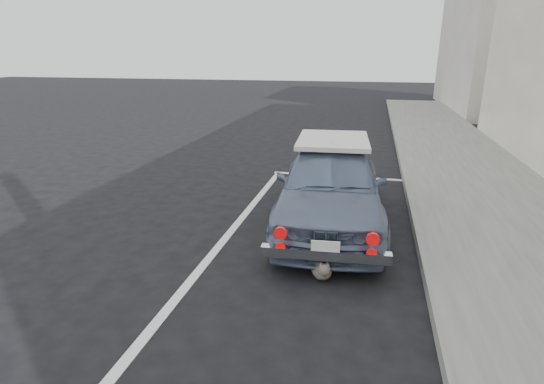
{
  "coord_description": "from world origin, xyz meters",
  "views": [
    {
      "loc": [
        1.07,
        -2.59,
        2.59
      ],
      "look_at": [
        -0.21,
        2.87,
        0.75
      ],
      "focal_mm": 28.0,
      "sensor_mm": 36.0,
      "label": 1
    }
  ],
  "objects": [
    {
      "name": "pline_front",
      "position": [
        0.5,
        6.5,
        0.0
      ],
      "size": [
        3.0,
        0.12,
        0.01
      ],
      "primitive_type": "cube",
      "color": "silver",
      "rests_on": "ground"
    },
    {
      "name": "cat",
      "position": [
        0.62,
        1.97,
        0.14
      ],
      "size": [
        0.34,
        0.55,
        0.3
      ],
      "rotation": [
        0.0,
        0.0,
        0.28
      ],
      "color": "#6D5F53",
      "rests_on": "ground"
    },
    {
      "name": "building_far",
      "position": [
        6.35,
        20.0,
        4.0
      ],
      "size": [
        3.5,
        10.0,
        8.0
      ],
      "primitive_type": "cube",
      "color": "beige",
      "rests_on": "ground"
    },
    {
      "name": "retro_coupe",
      "position": [
        0.52,
        3.77,
        0.68
      ],
      "size": [
        1.85,
        4.03,
        1.34
      ],
      "rotation": [
        0.0,
        0.0,
        0.07
      ],
      "color": "slate",
      "rests_on": "ground"
    },
    {
      "name": "pline_side",
      "position": [
        -0.9,
        3.0,
        0.0
      ],
      "size": [
        0.12,
        7.0,
        0.01
      ],
      "primitive_type": "cube",
      "color": "silver",
      "rests_on": "ground"
    }
  ]
}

